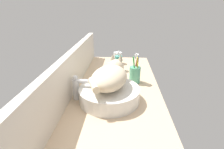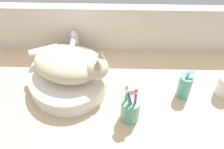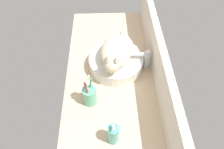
% 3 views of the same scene
% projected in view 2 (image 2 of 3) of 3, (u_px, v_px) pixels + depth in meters
% --- Properties ---
extents(ground_plane, '(1.32, 0.53, 0.04)m').
position_uv_depth(ground_plane, '(100.00, 94.00, 1.26)').
color(ground_plane, '#D1B28E').
extents(backsplash_panel, '(1.32, 0.04, 0.22)m').
position_uv_depth(backsplash_panel, '(102.00, 28.00, 1.31)').
color(backsplash_panel, silver).
rests_on(backsplash_panel, ground_plane).
extents(sink_basin, '(0.31, 0.31, 0.07)m').
position_uv_depth(sink_basin, '(69.00, 80.00, 1.23)').
color(sink_basin, silver).
rests_on(sink_basin, ground_plane).
extents(cat, '(0.31, 0.22, 0.14)m').
position_uv_depth(cat, '(70.00, 64.00, 1.15)').
color(cat, beige).
rests_on(cat, sink_basin).
extents(faucet, '(0.04, 0.12, 0.14)m').
position_uv_depth(faucet, '(74.00, 44.00, 1.30)').
color(faucet, silver).
rests_on(faucet, ground_plane).
extents(soap_dispenser, '(0.05, 0.05, 0.14)m').
position_uv_depth(soap_dispenser, '(185.00, 85.00, 1.19)').
color(soap_dispenser, teal).
rests_on(soap_dispenser, ground_plane).
extents(toothbrush_cup, '(0.07, 0.07, 0.19)m').
position_uv_depth(toothbrush_cup, '(130.00, 109.00, 1.12)').
color(toothbrush_cup, '#5BB28E').
rests_on(toothbrush_cup, ground_plane).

